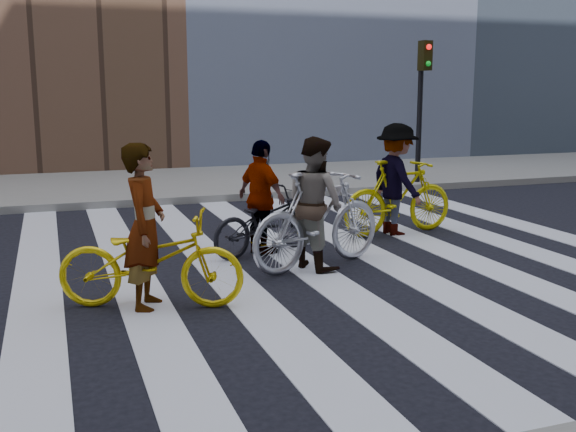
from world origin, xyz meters
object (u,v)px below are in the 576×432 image
traffic_signal (422,89)px  bike_dark_rear (265,221)px  rider_left (145,227)px  rider_rear (262,198)px  bike_yellow_left (151,260)px  rider_mid (315,203)px  bike_yellow_right (399,197)px  rider_right (396,180)px  bike_silver_mid (318,219)px

traffic_signal → bike_dark_rear: bearing=-137.8°
rider_left → rider_rear: rider_left is taller
bike_yellow_left → rider_mid: (2.22, 0.91, 0.33)m
rider_mid → rider_rear: rider_mid is taller
bike_yellow_right → rider_right: rider_right is taller
traffic_signal → rider_mid: bearing=-130.6°
rider_right → traffic_signal: bearing=-40.0°
bike_dark_rear → rider_mid: size_ratio=1.03×
rider_left → rider_mid: rider_left is taller
bike_yellow_left → traffic_signal: bearing=-26.8°
bike_yellow_left → bike_yellow_right: bearing=-40.5°
bike_dark_rear → rider_left: rider_left is taller
bike_silver_mid → bike_dark_rear: 1.03m
traffic_signal → bike_silver_mid: size_ratio=1.58×
traffic_signal → bike_silver_mid: 7.62m
bike_dark_rear → rider_mid: 1.07m
bike_silver_mid → rider_left: 2.50m
bike_yellow_left → bike_yellow_right: 4.84m
rider_mid → rider_right: 2.44m
traffic_signal → rider_mid: (-4.86, -5.67, -1.43)m
bike_yellow_left → rider_left: size_ratio=1.12×
bike_yellow_left → rider_right: (4.18, 2.36, 0.36)m
traffic_signal → rider_rear: size_ratio=2.08×
rider_right → rider_rear: rider_right is taller
traffic_signal → rider_mid: traffic_signal is taller
rider_mid → rider_right: rider_right is taller
rider_right → rider_rear: bearing=96.9°
bike_yellow_right → rider_left: rider_left is taller
traffic_signal → bike_silver_mid: traffic_signal is taller
rider_left → rider_right: bearing=-40.5°
rider_left → rider_rear: bearing=-24.9°
bike_silver_mid → rider_left: bearing=92.3°
traffic_signal → bike_yellow_left: size_ratio=1.70×
bike_yellow_left → rider_right: size_ratio=1.11×
rider_left → rider_rear: (1.85, 1.83, -0.07)m
bike_silver_mid → bike_dark_rear: bike_silver_mid is taller
bike_yellow_right → rider_mid: bearing=120.4°
bike_silver_mid → rider_rear: (-0.47, 0.93, 0.17)m
bike_yellow_right → traffic_signal: bearing=-39.6°
bike_dark_rear → rider_mid: bearing=-179.0°
bike_dark_rear → rider_right: size_ratio=1.00×
traffic_signal → bike_silver_mid: bearing=-130.3°
bike_yellow_left → bike_dark_rear: size_ratio=1.12×
bike_silver_mid → rider_mid: size_ratio=1.24×
bike_yellow_right → bike_dark_rear: 2.44m
rider_rear → bike_dark_rear: bearing=-111.0°
bike_yellow_left → rider_mid: size_ratio=1.15×
bike_silver_mid → rider_right: 2.41m
bike_yellow_right → rider_left: (-4.28, -2.36, 0.28)m
bike_yellow_right → bike_dark_rear: size_ratio=1.13×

